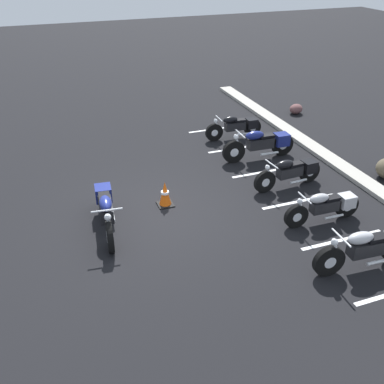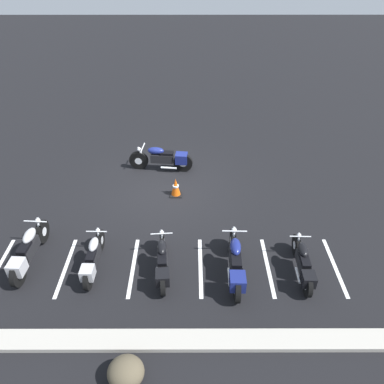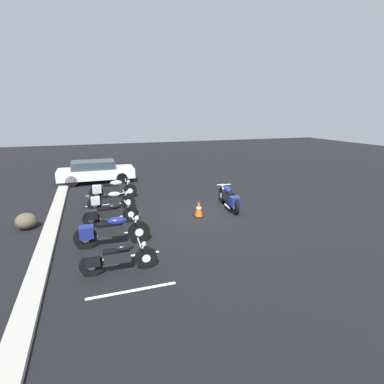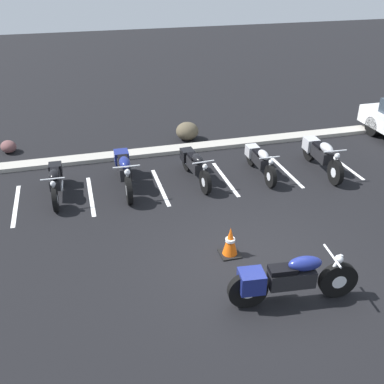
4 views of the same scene
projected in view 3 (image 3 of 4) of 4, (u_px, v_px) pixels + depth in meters
name	position (u px, v px, depth m)	size (l,w,h in m)	color
ground	(206.00, 212.00, 12.52)	(60.00, 60.00, 0.00)	black
motorcycle_navy_featured	(229.00, 198.00, 12.82)	(2.34, 0.69, 0.92)	black
parked_bike_0	(115.00, 258.00, 7.73)	(0.56, 1.99, 0.78)	black
parked_bike_1	(109.00, 231.00, 9.28)	(0.65, 2.32, 0.91)	black
parked_bike_2	(108.00, 214.00, 11.02)	(0.58, 2.06, 0.81)	black
parked_bike_3	(109.00, 201.00, 12.72)	(0.55, 1.98, 0.78)	black
parked_bike_4	(111.00, 189.00, 14.36)	(0.63, 2.26, 0.89)	black
car_white	(96.00, 171.00, 17.63)	(1.82, 4.31, 1.29)	black
concrete_curb	(51.00, 228.00, 10.65)	(18.00, 0.50, 0.12)	#A8A399
landscape_rock_1	(26.00, 221.00, 10.67)	(0.73, 0.71, 0.58)	brown
traffic_cone	(199.00, 209.00, 11.94)	(0.40, 0.40, 0.65)	black
stall_line_0	(132.00, 291.00, 7.02)	(0.10, 2.10, 0.00)	white
stall_line_1	(124.00, 257.00, 8.66)	(0.10, 2.10, 0.00)	white
stall_line_2	(118.00, 234.00, 10.30)	(0.10, 2.10, 0.00)	white
stall_line_3	(113.00, 217.00, 11.94)	(0.10, 2.10, 0.00)	white
stall_line_4	(110.00, 204.00, 13.58)	(0.10, 2.10, 0.00)	white
stall_line_5	(107.00, 194.00, 15.22)	(0.10, 2.10, 0.00)	white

